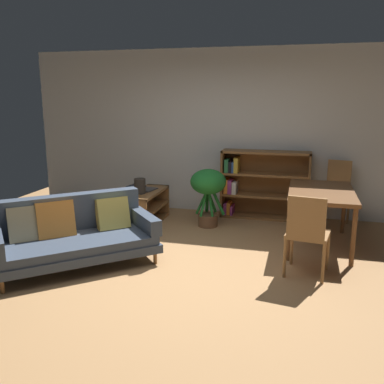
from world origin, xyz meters
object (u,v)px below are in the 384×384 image
(dining_chair_far, at_px, (337,190))
(dining_chair_near, at_px, (307,231))
(fabric_couch, at_px, (73,233))
(potted_floor_plant, at_px, (208,187))
(desk_speaker, at_px, (140,186))
(open_laptop, at_px, (143,188))
(dining_table, at_px, (321,196))
(media_console, at_px, (147,207))
(bookshelf, at_px, (260,184))

(dining_chair_far, bearing_deg, dining_chair_near, -101.90)
(fabric_couch, bearing_deg, potted_floor_plant, 55.73)
(desk_speaker, bearing_deg, dining_chair_near, -27.34)
(open_laptop, xyz_separation_m, dining_table, (2.65, -0.47, 0.15))
(open_laptop, xyz_separation_m, dining_chair_far, (2.92, 0.59, 0.01))
(open_laptop, distance_m, dining_table, 2.69)
(dining_chair_near, bearing_deg, dining_table, 80.78)
(dining_table, xyz_separation_m, dining_chair_near, (-0.17, -1.05, -0.16))
(media_console, xyz_separation_m, dining_chair_near, (2.37, -1.41, 0.27))
(potted_floor_plant, distance_m, bookshelf, 1.00)
(dining_table, xyz_separation_m, bookshelf, (-0.90, 1.18, -0.13))
(open_laptop, distance_m, desk_speaker, 0.29)
(open_laptop, bearing_deg, media_console, -46.81)
(media_console, distance_m, dining_chair_near, 2.78)
(dining_chair_far, height_order, bookshelf, bookshelf)
(fabric_couch, relative_size, dining_chair_far, 1.97)
(dining_table, bearing_deg, potted_floor_plant, 163.97)
(potted_floor_plant, bearing_deg, dining_chair_far, 17.77)
(media_console, relative_size, potted_floor_plant, 1.21)
(dining_chair_far, relative_size, bookshelf, 0.70)
(desk_speaker, xyz_separation_m, dining_chair_near, (2.42, -1.25, -0.10))
(desk_speaker, xyz_separation_m, bookshelf, (1.69, 0.98, -0.08))
(media_console, relative_size, dining_chair_near, 1.15)
(open_laptop, distance_m, potted_floor_plant, 1.05)
(potted_floor_plant, relative_size, dining_chair_near, 0.95)
(media_console, bearing_deg, dining_table, -8.14)
(open_laptop, relative_size, bookshelf, 0.33)
(potted_floor_plant, xyz_separation_m, dining_chair_near, (1.43, -1.51, -0.08))
(fabric_couch, height_order, dining_chair_far, dining_chair_far)
(open_laptop, bearing_deg, dining_chair_far, 11.40)
(open_laptop, height_order, potted_floor_plant, potted_floor_plant)
(desk_speaker, height_order, dining_chair_far, dining_chair_far)
(dining_chair_near, height_order, dining_chair_far, dining_chair_far)
(open_laptop, relative_size, dining_chair_near, 0.50)
(media_console, xyz_separation_m, dining_chair_far, (2.82, 0.70, 0.29))
(media_console, height_order, dining_chair_far, dining_chair_far)
(desk_speaker, distance_m, dining_chair_near, 2.73)
(media_console, bearing_deg, bookshelf, 26.46)
(fabric_couch, distance_m, open_laptop, 1.83)
(dining_chair_near, distance_m, dining_chair_far, 2.16)
(fabric_couch, bearing_deg, dining_chair_near, 6.19)
(dining_table, bearing_deg, open_laptop, 169.89)
(potted_floor_plant, height_order, bookshelf, bookshelf)
(fabric_couch, xyz_separation_m, dining_chair_near, (2.65, 0.29, 0.15))
(dining_chair_near, relative_size, bookshelf, 0.66)
(fabric_couch, xyz_separation_m, desk_speaker, (0.23, 1.54, 0.26))
(open_laptop, height_order, bookshelf, bookshelf)
(bookshelf, bearing_deg, dining_table, -52.57)
(desk_speaker, relative_size, bookshelf, 0.16)
(desk_speaker, height_order, potted_floor_plant, potted_floor_plant)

